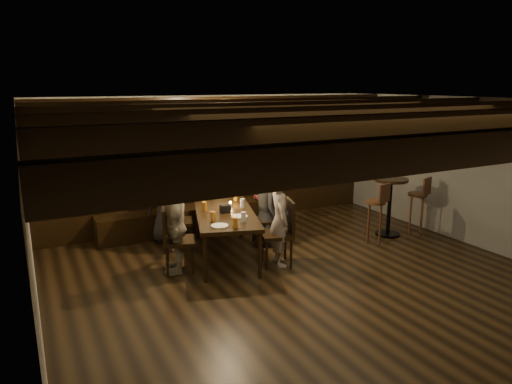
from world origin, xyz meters
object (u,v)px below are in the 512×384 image
dining_table (225,216)px  person_bench_centre (218,201)px  chair_left_far (178,252)px  chair_right_near (265,229)px  person_left_far (175,226)px  chair_left_near (177,232)px  high_top_table (390,198)px  chair_right_far (278,245)px  person_left_near (175,210)px  person_bench_left (165,206)px  person_right_near (267,204)px  bar_stool_left (375,221)px  bar_stool_right (417,212)px  person_bench_right (271,200)px  person_right_far (280,220)px

dining_table → person_bench_centre: (0.31, 1.00, -0.03)m
dining_table → chair_left_far: bearing=-148.0°
chair_right_near → person_left_far: size_ratio=0.63×
chair_left_near → high_top_table: high_top_table is taller
chair_right_far → person_left_near: bearing=58.5°
person_bench_left → person_right_near: person_right_near is taller
person_bench_left → person_left_near: (0.01, -0.47, 0.04)m
chair_right_near → high_top_table: 2.25m
person_bench_left → person_left_near: size_ratio=0.93×
person_bench_centre → bar_stool_left: person_bench_centre is taller
person_bench_left → high_top_table: 3.85m
person_right_near → bar_stool_right: (2.60, -0.74, -0.30)m
person_bench_right → bar_stool_left: person_bench_right is taller
chair_right_far → person_right_near: 0.98m
dining_table → chair_right_far: 0.92m
chair_left_far → person_bench_centre: size_ratio=0.76×
chair_right_far → person_right_near: (0.29, 0.85, 0.38)m
chair_right_far → person_left_near: size_ratio=0.74×
chair_left_far → person_left_near: size_ratio=0.72×
chair_left_near → chair_right_near: bearing=90.0°
high_top_table → chair_right_near: bearing=164.3°
person_left_near → chair_left_far: bearing=1.9°
chair_right_far → person_left_far: size_ratio=0.72×
person_left_near → bar_stool_right: bearing=90.8°
chair_right_far → bar_stool_left: size_ratio=0.94×
person_left_far → bar_stool_right: size_ratio=1.31×
person_right_far → bar_stool_left: 1.89m
chair_left_far → bar_stool_left: bar_stool_left is taller
bar_stool_right → person_bench_right: bearing=135.1°
person_bench_centre → person_left_far: size_ratio=0.92×
chair_left_far → high_top_table: size_ratio=0.93×
chair_right_near → person_left_far: bearing=121.5°
chair_right_near → bar_stool_left: bearing=-99.0°
chair_left_near → person_bench_centre: bearing=129.8°
person_right_far → chair_left_far: bearing=90.0°
person_right_near → person_right_far: size_ratio=1.01×
person_bench_centre → person_right_far: (0.27, -1.65, 0.05)m
dining_table → person_left_far: person_left_far is taller
bar_stool_left → bar_stool_right: same height
chair_right_near → person_bench_right: size_ratio=0.68×
chair_left_far → person_bench_right: size_ratio=0.75×
chair_right_far → person_right_near: size_ratio=0.71×
high_top_table → bar_stool_right: size_ratio=0.99×
chair_left_near → person_right_near: bearing=90.0°
person_bench_left → person_bench_right: bearing=180.0°
chair_right_near → person_left_near: bearing=90.0°
high_top_table → bar_stool_right: 0.60m
person_bench_left → high_top_table: size_ratio=1.21×
person_bench_right → person_right_far: (-0.54, -1.25, 0.04)m
person_bench_left → bar_stool_left: (3.04, -1.71, -0.23)m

